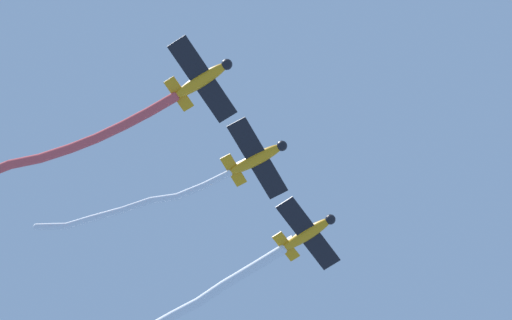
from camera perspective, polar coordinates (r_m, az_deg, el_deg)
The scene contains 6 objects.
airplane_lead at distance 65.08m, azimuth -4.03°, elevation 6.02°, with size 6.53×7.37×2.01m.
smoke_trail_lead at distance 69.38m, azimuth -15.36°, elevation 0.58°, with size 23.08×12.56×1.47m.
airplane_left_wing at distance 67.56m, azimuth 0.10°, elevation 0.12°, with size 6.41×7.56×2.01m.
smoke_trail_left_wing at distance 70.62m, azimuth -9.10°, elevation -3.37°, with size 17.81×8.12×1.36m.
airplane_right_wing at distance 70.48m, azimuth 3.90°, elevation -5.49°, with size 6.68×7.17×2.01m.
smoke_trail_right_wing at distance 74.11m, azimuth -6.27°, elevation -11.36°, with size 20.49×15.28×2.96m.
Camera 1 is at (1.15, -29.46, 4.66)m, focal length 53.52 mm.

